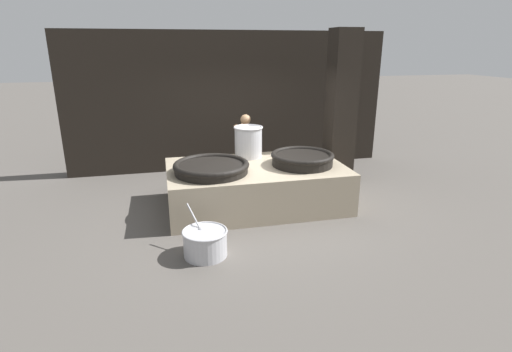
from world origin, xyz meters
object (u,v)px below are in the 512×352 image
giant_wok_near (211,167)px  giant_wok_far (302,158)px  stock_pot (248,141)px  prep_bowl_vegetables (205,242)px  cook (245,147)px

giant_wok_near → giant_wok_far: giant_wok_far is taller
stock_pot → prep_bowl_vegetables: (-1.14, -2.34, -0.87)m
giant_wok_near → prep_bowl_vegetables: 1.64m
prep_bowl_vegetables → cook: bearing=67.6°
giant_wok_far → prep_bowl_vegetables: giant_wok_far is taller
prep_bowl_vegetables → stock_pot: bearing=64.1°
giant_wok_near → stock_pot: bearing=45.8°
stock_pot → prep_bowl_vegetables: bearing=-115.9°
giant_wok_far → prep_bowl_vegetables: size_ratio=1.44×
stock_pot → cook: size_ratio=0.40×
giant_wok_far → giant_wok_near: bearing=-177.1°
giant_wok_near → stock_pot: (0.84, 0.87, 0.21)m
giant_wok_near → prep_bowl_vegetables: (-0.30, -1.48, -0.65)m
giant_wok_far → cook: cook is taller
giant_wok_far → prep_bowl_vegetables: bearing=-141.8°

